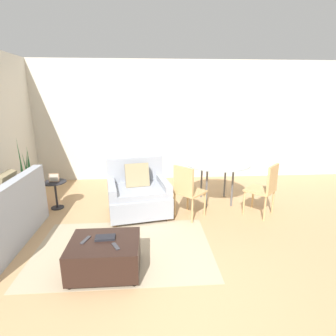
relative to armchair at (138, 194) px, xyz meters
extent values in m
plane|color=tan|center=(0.35, -1.93, -0.35)|extent=(20.00, 20.00, 0.00)
cube|color=beige|center=(0.35, 2.00, 1.03)|extent=(12.00, 0.06, 2.75)
cube|color=tan|center=(-0.16, -1.10, -0.35)|extent=(2.31, 1.52, 0.00)
cube|color=brown|center=(-0.16, -1.56, -0.34)|extent=(2.27, 0.05, 0.00)
cube|color=brown|center=(-0.16, -1.25, -0.34)|extent=(2.27, 0.05, 0.00)
cube|color=brown|center=(-0.16, -0.95, -0.34)|extent=(2.27, 0.05, 0.00)
cube|color=brown|center=(-0.16, -0.64, -0.34)|extent=(2.27, 0.05, 0.00)
cube|color=#999EA8|center=(-1.59, -0.94, 0.32)|extent=(0.14, 1.85, 0.46)
cube|color=#999EA8|center=(-1.95, -0.07, 0.22)|extent=(0.80, 0.12, 0.26)
cube|color=#8E7F5B|center=(-1.86, -0.52, 0.37)|extent=(0.19, 0.40, 0.41)
cube|color=#999EA8|center=(0.01, -0.05, -0.12)|extent=(1.13, 1.03, 0.33)
cube|color=#999EA8|center=(0.02, -0.08, 0.09)|extent=(0.87, 0.87, 0.10)
cube|color=#999EA8|center=(-0.06, 0.32, 0.31)|extent=(1.00, 0.29, 0.53)
cube|color=#999EA8|center=(-0.42, -0.13, 0.14)|extent=(0.26, 0.81, 0.20)
cube|color=#999EA8|center=(0.44, 0.03, 0.14)|extent=(0.26, 0.81, 0.20)
cylinder|color=brown|center=(-0.34, -0.47, -0.32)|extent=(0.05, 0.05, 0.06)
cylinder|color=brown|center=(0.48, -0.32, -0.32)|extent=(0.05, 0.05, 0.06)
cylinder|color=brown|center=(-0.46, 0.22, -0.32)|extent=(0.05, 0.05, 0.06)
cylinder|color=brown|center=(0.35, 0.37, -0.32)|extent=(0.05, 0.05, 0.06)
cube|color=#8E7F5B|center=(-0.01, 0.06, 0.32)|extent=(0.43, 0.28, 0.41)
cube|color=black|center=(-0.32, -1.55, -0.13)|extent=(0.78, 0.62, 0.35)
cylinder|color=black|center=(-0.66, -1.81, -0.33)|extent=(0.04, 0.04, 0.04)
cylinder|color=black|center=(0.02, -1.81, -0.33)|extent=(0.04, 0.04, 0.04)
cylinder|color=black|center=(-0.66, -1.29, -0.33)|extent=(0.04, 0.04, 0.04)
cylinder|color=black|center=(0.02, -1.29, -0.33)|extent=(0.04, 0.04, 0.04)
cube|color=black|center=(-0.32, -1.49, 0.06)|extent=(0.23, 0.13, 0.03)
cube|color=#333338|center=(-0.18, -1.67, 0.05)|extent=(0.11, 0.15, 0.01)
cube|color=#333338|center=(-0.53, -1.51, 0.05)|extent=(0.09, 0.17, 0.01)
cylinder|color=maroon|center=(-1.96, 0.39, -0.18)|extent=(0.39, 0.39, 0.34)
cylinder|color=black|center=(-1.96, 0.39, -0.02)|extent=(0.36, 0.36, 0.02)
cone|color=#2D6B38|center=(-1.90, 0.40, 0.39)|extent=(0.05, 0.10, 0.81)
cone|color=#2D6B38|center=(-1.94, 0.42, 0.36)|extent=(0.14, 0.11, 0.74)
cone|color=#2D6B38|center=(-1.99, 0.45, 0.35)|extent=(0.13, 0.08, 0.72)
cone|color=#2D6B38|center=(-2.05, 0.38, 0.33)|extent=(0.06, 0.14, 0.67)
cone|color=#2D6B38|center=(-2.01, 0.33, 0.47)|extent=(0.10, 0.09, 0.97)
cone|color=#2D6B38|center=(-1.94, 0.34, 0.34)|extent=(0.10, 0.07, 0.69)
cylinder|color=black|center=(-1.48, 0.31, 0.15)|extent=(0.40, 0.40, 0.02)
cylinder|color=black|center=(-1.48, 0.31, -0.10)|extent=(0.04, 0.04, 0.47)
cylinder|color=black|center=(-1.48, 0.31, -0.34)|extent=(0.22, 0.22, 0.02)
cube|color=#8C6647|center=(-1.48, 0.31, 0.23)|extent=(0.17, 0.04, 0.15)
cube|color=#B2A893|center=(-1.48, 0.30, 0.23)|extent=(0.15, 0.03, 0.12)
cube|color=#8C6647|center=(-1.48, 0.33, 0.19)|extent=(0.02, 0.03, 0.07)
cylinder|color=#99A8AD|center=(1.46, 0.41, 0.42)|extent=(1.21, 1.21, 0.01)
cylinder|color=#59595B|center=(1.22, 0.18, 0.03)|extent=(0.04, 0.04, 0.76)
cylinder|color=#59595B|center=(1.69, 0.18, 0.03)|extent=(0.04, 0.04, 0.76)
cylinder|color=#59595B|center=(1.22, 0.65, 0.03)|extent=(0.04, 0.04, 0.76)
cylinder|color=#59595B|center=(1.69, 0.65, 0.03)|extent=(0.04, 0.04, 0.76)
cube|color=tan|center=(0.87, -0.18, 0.09)|extent=(0.59, 0.59, 0.03)
cube|color=tan|center=(0.73, -0.31, 0.33)|extent=(0.29, 0.29, 0.45)
cylinder|color=tan|center=(1.12, -0.18, -0.14)|extent=(0.03, 0.03, 0.42)
cylinder|color=tan|center=(0.87, 0.08, -0.14)|extent=(0.03, 0.03, 0.42)
cylinder|color=tan|center=(0.87, -0.43, -0.14)|extent=(0.03, 0.03, 0.42)
cylinder|color=tan|center=(0.61, -0.18, -0.14)|extent=(0.03, 0.03, 0.42)
cube|color=tan|center=(2.05, -0.18, 0.09)|extent=(0.59, 0.59, 0.03)
cube|color=tan|center=(2.18, -0.31, 0.33)|extent=(0.29, 0.29, 0.45)
cylinder|color=tan|center=(2.05, 0.08, -0.14)|extent=(0.03, 0.03, 0.42)
cylinder|color=tan|center=(1.79, -0.18, -0.14)|extent=(0.03, 0.03, 0.42)
cylinder|color=tan|center=(2.30, -0.18, -0.14)|extent=(0.03, 0.03, 0.42)
cylinder|color=tan|center=(2.05, -0.43, -0.14)|extent=(0.03, 0.03, 0.42)
camera|label=1|loc=(0.21, -4.21, 1.63)|focal=28.00mm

